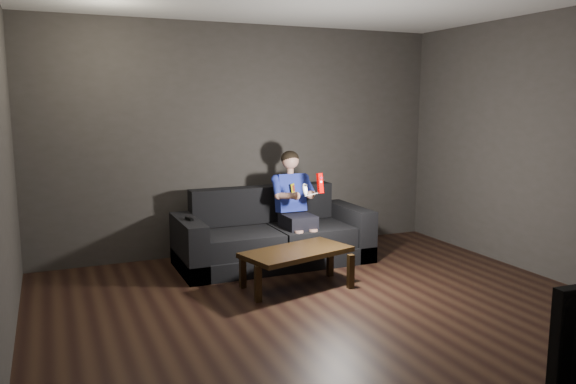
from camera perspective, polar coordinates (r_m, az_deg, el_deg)
name	(u,v)px	position (r m, az deg, el deg)	size (l,w,h in m)	color
floor	(345,322)	(4.79, 5.83, -12.96)	(5.00, 5.00, 0.00)	black
back_wall	(245,140)	(6.75, -4.38, 5.30)	(5.00, 0.04, 2.70)	#36322E
right_wall	(575,149)	(6.09, 27.14, 3.91)	(0.04, 5.00, 2.70)	#36322E
sofa	(273,239)	(6.35, -1.56, -4.80)	(2.14, 0.93, 0.83)	black
child	(294,198)	(6.30, 0.65, -0.64)	(0.48, 0.59, 1.19)	black
wii_remote_red	(320,183)	(5.89, 3.28, 0.90)	(0.06, 0.08, 0.21)	#C00100
nunchuk_white	(305,189)	(5.83, 1.74, 0.26)	(0.07, 0.09, 0.14)	white
wii_remote_black	(189,219)	(5.92, -10.01, -2.70)	(0.06, 0.15, 0.03)	black
coffee_table	(297,255)	(5.47, 0.88, -6.40)	(1.16, 0.78, 0.38)	black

